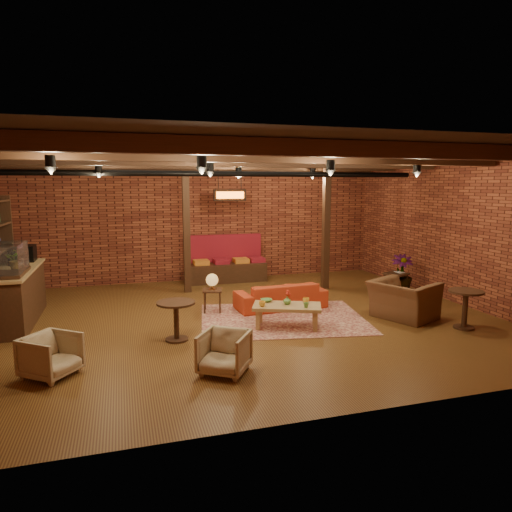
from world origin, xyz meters
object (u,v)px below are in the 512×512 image
object	(u,v)px
coffee_table	(286,307)
sofa	(281,296)
side_table_lamp	(212,283)
armchair_right	(404,294)
side_table_book	(396,274)
round_table_right	(465,303)
round_table_left	(176,314)
armchair_b	(224,350)
armchair_a	(51,354)
plant_tall	(403,236)

from	to	relation	value
coffee_table	sofa	bearing A→B (deg)	74.96
side_table_lamp	armchair_right	size ratio (longest dim) A/B	0.71
side_table_book	round_table_right	world-z (taller)	round_table_right
sofa	side_table_lamp	world-z (taller)	side_table_lamp
round_table_left	armchair_right	bearing A→B (deg)	0.49
coffee_table	armchair_b	xyz separation A→B (m)	(-1.55, -1.70, -0.05)
armchair_b	sofa	bearing A→B (deg)	91.13
sofa	round_table_right	distance (m)	3.58
sofa	round_table_right	size ratio (longest dim) A/B	2.67
armchair_a	plant_tall	xyz separation A→B (m)	(7.51, 2.95, 1.07)
armchair_b	plant_tall	xyz separation A→B (m)	(5.21, 3.51, 1.07)
round_table_right	plant_tall	bearing A→B (deg)	78.90
armchair_b	plant_tall	size ratio (longest dim) A/B	0.23
round_table_left	side_table_book	world-z (taller)	round_table_left
side_table_book	round_table_right	distance (m)	2.73
armchair_b	plant_tall	world-z (taller)	plant_tall
round_table_left	side_table_lamp	bearing A→B (deg)	59.37
coffee_table	armchair_b	bearing A→B (deg)	-132.33
round_table_right	coffee_table	bearing A→B (deg)	162.11
sofa	plant_tall	world-z (taller)	plant_tall
side_table_lamp	coffee_table	bearing A→B (deg)	-51.73
armchair_right	plant_tall	world-z (taller)	plant_tall
armchair_b	round_table_right	bearing A→B (deg)	42.20
sofa	armchair_right	size ratio (longest dim) A/B	1.67
armchair_right	plant_tall	xyz separation A→B (m)	(1.24, 1.92, 0.90)
side_table_lamp	round_table_left	distance (m)	1.82
armchair_right	side_table_book	xyz separation A→B (m)	(1.03, 1.82, -0.02)
side_table_lamp	round_table_right	world-z (taller)	side_table_lamp
coffee_table	round_table_left	size ratio (longest dim) A/B	2.05
side_table_lamp	round_table_right	distance (m)	4.86
round_table_left	round_table_right	world-z (taller)	round_table_right
armchair_b	armchair_right	bearing A→B (deg)	55.49
sofa	plant_tall	distance (m)	3.54
side_table_lamp	side_table_book	size ratio (longest dim) A/B	1.31
coffee_table	side_table_lamp	distance (m)	1.81
side_table_lamp	round_table_right	size ratio (longest dim) A/B	1.13
round_table_left	sofa	bearing A→B (deg)	30.83
side_table_lamp	plant_tall	size ratio (longest dim) A/B	0.29
sofa	coffee_table	world-z (taller)	coffee_table
sofa	round_table_left	world-z (taller)	round_table_left
sofa	armchair_right	bearing A→B (deg)	142.57
sofa	side_table_book	size ratio (longest dim) A/B	3.11
armchair_right	armchair_b	bearing A→B (deg)	87.78
side_table_book	sofa	bearing A→B (deg)	-171.92
sofa	armchair_b	bearing A→B (deg)	53.61
armchair_b	side_table_book	world-z (taller)	armchair_b
side_table_lamp	plant_tall	xyz separation A→B (m)	(4.76, 0.40, 0.79)
coffee_table	side_table_lamp	size ratio (longest dim) A/B	1.71
round_table_left	armchair_b	world-z (taller)	round_table_left
side_table_lamp	armchair_b	xyz separation A→B (m)	(-0.44, -3.11, -0.29)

